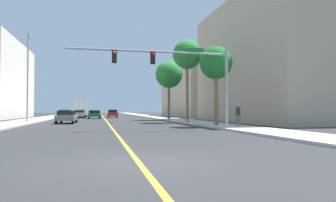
% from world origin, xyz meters
% --- Properties ---
extents(ground, '(192.00, 192.00, 0.00)m').
position_xyz_m(ground, '(0.00, 42.00, 0.00)').
color(ground, '#2D2D30').
extents(sidewalk_left, '(3.54, 168.00, 0.15)m').
position_xyz_m(sidewalk_left, '(-9.35, 42.00, 0.07)').
color(sidewalk_left, beige).
rests_on(sidewalk_left, ground).
extents(sidewalk_right, '(3.54, 168.00, 0.15)m').
position_xyz_m(sidewalk_right, '(9.35, 42.00, 0.07)').
color(sidewalk_right, beige).
rests_on(sidewalk_right, ground).
extents(lane_marking_center, '(0.16, 144.00, 0.01)m').
position_xyz_m(lane_marking_center, '(0.00, 42.00, 0.00)').
color(lane_marking_center, yellow).
rests_on(lane_marking_center, ground).
extents(building_right_near, '(17.37, 23.44, 14.46)m').
position_xyz_m(building_right_near, '(22.49, 25.80, 7.23)').
color(building_right_near, tan).
rests_on(building_right_near, ground).
extents(building_right_far, '(10.83, 24.21, 8.91)m').
position_xyz_m(building_right_far, '(19.23, 53.21, 4.46)').
color(building_right_far, tan).
rests_on(building_right_far, ground).
extents(traffic_signal_mast, '(11.28, 0.36, 5.80)m').
position_xyz_m(traffic_signal_mast, '(4.32, 12.74, 4.44)').
color(traffic_signal_mast, gray).
rests_on(traffic_signal_mast, sidewalk_right).
extents(street_lamp, '(0.56, 0.28, 9.21)m').
position_xyz_m(street_lamp, '(-8.08, 25.80, 5.19)').
color(street_lamp, gray).
rests_on(street_lamp, sidewalk_left).
extents(palm_near, '(2.79, 2.79, 6.66)m').
position_xyz_m(palm_near, '(8.65, 16.56, 5.35)').
color(palm_near, brown).
rests_on(palm_near, sidewalk_right).
extents(palm_mid, '(3.20, 3.20, 8.99)m').
position_xyz_m(palm_mid, '(8.52, 24.91, 7.46)').
color(palm_mid, brown).
rests_on(palm_mid, sidewalk_right).
extents(palm_far, '(3.66, 3.66, 7.90)m').
position_xyz_m(palm_far, '(8.32, 33.26, 6.17)').
color(palm_far, brown).
rests_on(palm_far, sidewalk_right).
extents(car_red, '(1.93, 4.17, 1.44)m').
position_xyz_m(car_red, '(1.61, 50.52, 0.74)').
color(car_red, red).
rests_on(car_red, ground).
extents(car_silver, '(1.92, 4.27, 1.38)m').
position_xyz_m(car_silver, '(-4.16, 47.63, 0.73)').
color(car_silver, '#BCBCC1').
rests_on(car_silver, ground).
extents(car_blue, '(1.78, 3.89, 1.41)m').
position_xyz_m(car_blue, '(-5.90, 41.13, 0.72)').
color(car_blue, '#1E389E').
rests_on(car_blue, ground).
extents(car_gray, '(1.98, 4.46, 1.35)m').
position_xyz_m(car_gray, '(-4.26, 26.10, 0.71)').
color(car_gray, slate).
rests_on(car_gray, ground).
extents(car_green, '(1.99, 4.19, 1.34)m').
position_xyz_m(car_green, '(-1.60, 43.67, 0.70)').
color(car_green, '#196638').
rests_on(car_green, ground).
extents(delivery_truck, '(2.60, 8.94, 3.23)m').
position_xyz_m(delivery_truck, '(-4.33, 54.40, 1.71)').
color(delivery_truck, '#194799').
rests_on(delivery_truck, ground).
extents(pedestrian, '(0.38, 0.38, 1.72)m').
position_xyz_m(pedestrian, '(10.10, 15.42, 1.01)').
color(pedestrian, '#726651').
rests_on(pedestrian, sidewalk_right).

